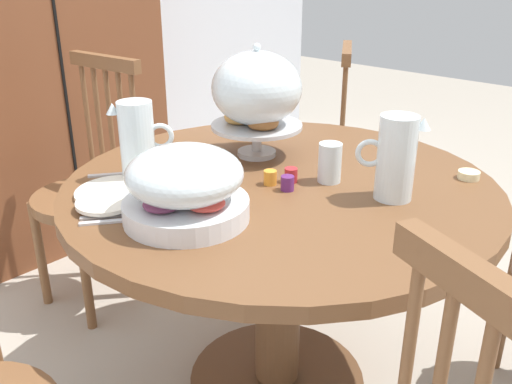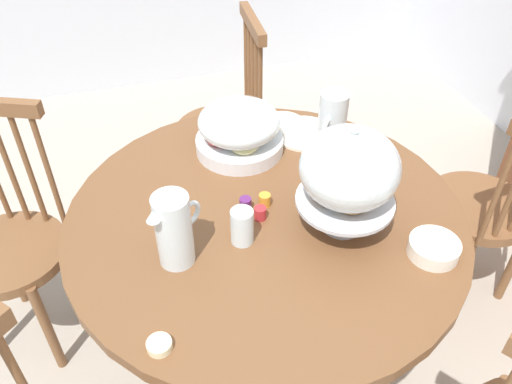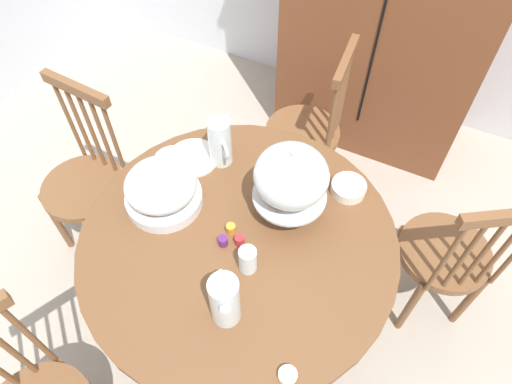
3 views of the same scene
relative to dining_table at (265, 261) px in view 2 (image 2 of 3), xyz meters
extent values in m
plane|color=#A89E8E|center=(0.11, 0.08, -0.53)|extent=(10.00, 10.00, 0.00)
cylinder|color=brown|center=(0.00, 0.00, 0.19)|extent=(1.20, 1.20, 0.04)
cylinder|color=brown|center=(0.00, 0.00, -0.14)|extent=(0.14, 0.14, 0.63)
cylinder|color=brown|center=(0.00, 0.00, -0.50)|extent=(0.56, 0.56, 0.06)
cylinder|color=brown|center=(-0.09, 0.90, -0.08)|extent=(0.40, 0.40, 0.04)
cylinder|color=brown|center=(-0.25, 1.02, -0.30)|extent=(0.04, 0.04, 0.45)
cylinder|color=brown|center=(-0.22, 0.74, -0.30)|extent=(0.04, 0.04, 0.45)
cylinder|color=brown|center=(0.06, 0.77, -0.30)|extent=(0.04, 0.04, 0.45)
cylinder|color=brown|center=(0.08, 0.77, 0.16)|extent=(0.02, 0.02, 0.48)
cylinder|color=brown|center=(-0.90, 0.07, -0.08)|extent=(0.40, 0.40, 0.04)
cylinder|color=brown|center=(-1.05, -0.06, -0.30)|extent=(0.04, 0.04, 0.45)
cylinder|color=brown|center=(-0.77, -0.08, -0.30)|extent=(0.04, 0.04, 0.45)
cylinder|color=brown|center=(-1.03, 0.21, -0.30)|extent=(0.04, 0.04, 0.45)
cylinder|color=brown|center=(-0.75, 0.19, -0.30)|extent=(0.04, 0.04, 0.45)
cylinder|color=brown|center=(-1.03, 0.23, 0.16)|extent=(0.02, 0.02, 0.48)
cylinder|color=brown|center=(-0.96, 0.23, 0.16)|extent=(0.02, 0.02, 0.48)
cylinder|color=brown|center=(-0.89, 0.22, 0.16)|extent=(0.02, 0.02, 0.48)
cylinder|color=brown|center=(-0.82, 0.22, 0.16)|extent=(0.02, 0.02, 0.48)
cylinder|color=brown|center=(-0.75, 0.21, 0.16)|extent=(0.02, 0.02, 0.48)
cube|color=brown|center=(-0.89, 0.22, 0.42)|extent=(0.36, 0.06, 0.05)
cylinder|color=brown|center=(-0.36, -0.82, -0.08)|extent=(0.40, 0.40, 0.04)
cylinder|color=brown|center=(-0.18, -0.75, -0.30)|extent=(0.04, 0.04, 0.45)
cylinder|color=brown|center=(-0.55, -0.90, -0.30)|extent=(0.04, 0.04, 0.45)
cylinder|color=brown|center=(-0.43, -0.64, -0.30)|extent=(0.04, 0.04, 0.45)
cylinder|color=brown|center=(-0.51, -0.76, 0.16)|extent=(0.02, 0.02, 0.48)
cylinder|color=brown|center=(-0.48, -0.70, 0.16)|extent=(0.02, 0.02, 0.48)
cylinder|color=brown|center=(-0.45, -0.63, 0.16)|extent=(0.02, 0.02, 0.48)
cylinder|color=silver|center=(0.12, 0.19, 0.22)|extent=(0.12, 0.12, 0.02)
cylinder|color=silver|center=(0.12, 0.19, 0.26)|extent=(0.03, 0.03, 0.09)
cylinder|color=silver|center=(0.12, 0.19, 0.31)|extent=(0.28, 0.28, 0.01)
torus|color=#B27033|center=(0.15, 0.20, 0.33)|extent=(0.10, 0.10, 0.03)
torus|color=#D19347|center=(0.09, 0.24, 0.33)|extent=(0.10, 0.10, 0.03)
torus|color=#935628|center=(0.10, 0.15, 0.33)|extent=(0.10, 0.10, 0.03)
ellipsoid|color=silver|center=(0.12, 0.19, 0.42)|extent=(0.27, 0.27, 0.22)
sphere|color=silver|center=(0.12, 0.19, 0.54)|extent=(0.02, 0.02, 0.02)
cylinder|color=silver|center=(-0.33, 0.01, 0.24)|extent=(0.30, 0.30, 0.05)
ellipsoid|color=beige|center=(-0.27, 0.01, 0.27)|extent=(0.09, 0.09, 0.03)
ellipsoid|color=#8CBF59|center=(-0.33, 0.08, 0.27)|extent=(0.09, 0.09, 0.03)
ellipsoid|color=#6B2D4C|center=(-0.40, 0.01, 0.27)|extent=(0.09, 0.09, 0.03)
ellipsoid|color=#CC3D33|center=(-0.33, -0.06, 0.27)|extent=(0.09, 0.09, 0.03)
ellipsoid|color=silver|center=(-0.33, 0.01, 0.33)|extent=(0.28, 0.28, 0.13)
cylinder|color=silver|center=(0.11, -0.29, 0.32)|extent=(0.10, 0.10, 0.22)
cylinder|color=orange|center=(0.11, -0.29, 0.29)|extent=(0.09, 0.09, 0.15)
cone|color=silver|center=(0.14, -0.33, 0.41)|extent=(0.05, 0.05, 0.03)
torus|color=silver|center=(0.07, -0.23, 0.33)|extent=(0.05, 0.07, 0.07)
cylinder|color=silver|center=(-0.24, 0.31, 0.32)|extent=(0.10, 0.10, 0.22)
cylinder|color=white|center=(-0.24, 0.31, 0.29)|extent=(0.08, 0.08, 0.15)
cone|color=silver|center=(-0.29, 0.35, 0.41)|extent=(0.05, 0.05, 0.03)
torus|color=silver|center=(-0.20, 0.27, 0.33)|extent=(0.06, 0.06, 0.07)
cylinder|color=white|center=(-0.36, 0.26, 0.22)|extent=(0.22, 0.22, 0.01)
cylinder|color=white|center=(-0.43, 0.20, 0.23)|extent=(0.15, 0.15, 0.01)
cylinder|color=white|center=(0.29, 0.39, 0.24)|extent=(0.14, 0.14, 0.04)
cylinder|color=silver|center=(0.09, -0.10, 0.27)|extent=(0.06, 0.06, 0.11)
cylinder|color=beige|center=(0.37, -0.38, 0.22)|extent=(0.06, 0.06, 0.02)
cylinder|color=#B7282D|center=(0.02, -0.02, 0.23)|extent=(0.04, 0.04, 0.04)
cylinder|color=orange|center=(-0.03, 0.01, 0.23)|extent=(0.04, 0.04, 0.04)
cylinder|color=#5B2366|center=(-0.03, -0.05, 0.23)|extent=(0.04, 0.04, 0.04)
cube|color=silver|center=(-0.44, 0.15, 0.22)|extent=(0.15, 0.11, 0.01)
cube|color=silver|center=(-0.46, 0.12, 0.22)|extent=(0.15, 0.11, 0.01)
cube|color=silver|center=(-0.27, 0.37, 0.22)|extent=(0.15, 0.11, 0.01)
camera|label=1|loc=(-1.12, -0.93, 0.80)|focal=39.61mm
camera|label=2|loc=(1.11, -0.37, 1.28)|focal=36.99mm
camera|label=3|loc=(0.47, -0.79, 1.67)|focal=32.00mm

